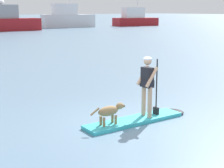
{
  "coord_description": "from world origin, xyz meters",
  "views": [
    {
      "loc": [
        -5.99,
        -6.92,
        3.01
      ],
      "look_at": [
        0.0,
        1.0,
        0.9
      ],
      "focal_mm": 56.23,
      "sensor_mm": 36.0,
      "label": 1
    }
  ],
  "objects": [
    {
      "name": "person_paddler",
      "position": [
        0.45,
        -0.02,
        1.07
      ],
      "size": [
        0.61,
        0.49,
        1.67
      ],
      "color": "tan",
      "rests_on": "paddleboard"
    },
    {
      "name": "moored_boat_outer",
      "position": [
        25.02,
        46.87,
        1.55
      ],
      "size": [
        9.38,
        4.49,
        9.49
      ],
      "color": "silver",
      "rests_on": "ground_plane"
    },
    {
      "name": "paddleboard",
      "position": [
        0.23,
        -0.01,
        0.05
      ],
      "size": [
        3.26,
        0.79,
        0.1
      ],
      "color": "#33B2BF",
      "rests_on": "ground_plane"
    },
    {
      "name": "moored_boat_port",
      "position": [
        12.63,
        42.92,
        1.4
      ],
      "size": [
        9.45,
        3.49,
        4.35
      ],
      "color": "maroon",
      "rests_on": "ground_plane"
    },
    {
      "name": "dog",
      "position": [
        -0.8,
        0.04,
        0.45
      ],
      "size": [
        1.07,
        0.25,
        0.53
      ],
      "color": "#997A51",
      "rests_on": "paddleboard"
    },
    {
      "name": "ground_plane",
      "position": [
        0.0,
        0.0,
        0.0
      ],
      "size": [
        400.0,
        400.0,
        0.0
      ],
      "primitive_type": "plane",
      "color": "slate"
    },
    {
      "name": "moored_boat_center",
      "position": [
        38.12,
        44.22,
        1.3
      ],
      "size": [
        8.81,
        4.78,
        11.24
      ],
      "color": "maroon",
      "rests_on": "ground_plane"
    }
  ]
}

